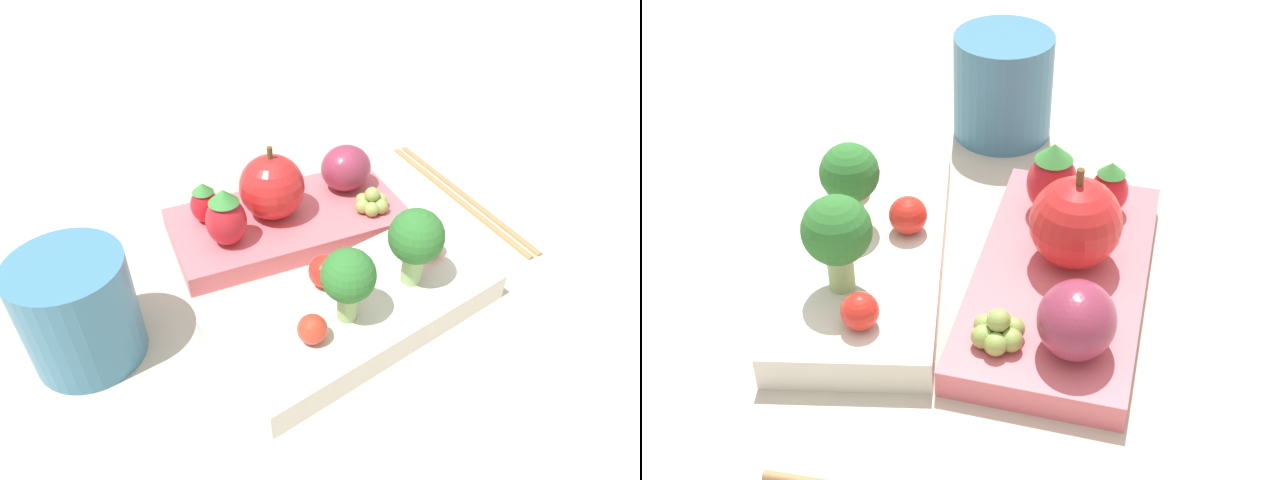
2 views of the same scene
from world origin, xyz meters
TOP-DOWN VIEW (x-y plane):
  - ground_plane at (0.00, 0.00)m, footprint 4.00×4.00m
  - bento_box_savoury at (0.01, 0.06)m, footprint 0.23×0.13m
  - bento_box_fruit at (0.01, -0.06)m, footprint 0.21×0.12m
  - broccoli_floret_0 at (-0.04, 0.06)m, footprint 0.04×0.04m
  - broccoli_floret_1 at (0.03, 0.07)m, footprint 0.04×0.04m
  - cherry_tomato_0 at (-0.07, 0.04)m, footprint 0.02×0.02m
  - cherry_tomato_1 at (0.06, 0.08)m, footprint 0.02×0.02m
  - cherry_tomato_2 at (0.02, 0.04)m, footprint 0.03×0.03m
  - apple at (0.02, -0.07)m, footprint 0.06×0.06m
  - strawberry_0 at (0.07, -0.05)m, footprint 0.03×0.03m
  - strawberry_1 at (0.07, -0.09)m, footprint 0.02×0.02m
  - plum at (-0.06, -0.08)m, footprint 0.05×0.04m
  - grape_cluster at (-0.06, -0.03)m, footprint 0.03×0.03m
  - drinking_cup at (0.19, -0.00)m, footprint 0.08×0.08m
  - chopsticks_pair at (-0.17, -0.03)m, footprint 0.02×0.21m

SIDE VIEW (x-z plane):
  - ground_plane at x=0.00m, z-range 0.00..0.00m
  - chopsticks_pair at x=-0.17m, z-range 0.00..0.01m
  - bento_box_fruit at x=0.01m, z-range 0.00..0.02m
  - bento_box_savoury at x=0.01m, z-range 0.00..0.02m
  - grape_cluster at x=-0.06m, z-range 0.02..0.04m
  - cherry_tomato_1 at x=0.06m, z-range 0.02..0.04m
  - cherry_tomato_0 at x=-0.07m, z-range 0.02..0.05m
  - cherry_tomato_2 at x=0.02m, z-range 0.02..0.05m
  - strawberry_1 at x=0.07m, z-range 0.02..0.06m
  - plum at x=-0.06m, z-range 0.02..0.06m
  - drinking_cup at x=0.19m, z-range 0.00..0.08m
  - strawberry_0 at x=0.07m, z-range 0.02..0.07m
  - apple at x=0.02m, z-range 0.01..0.08m
  - broccoli_floret_1 at x=0.03m, z-range 0.03..0.09m
  - broccoli_floret_0 at x=-0.04m, z-range 0.03..0.09m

